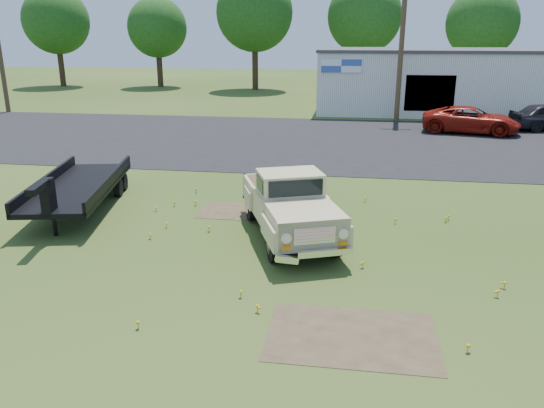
% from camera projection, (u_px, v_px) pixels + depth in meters
% --- Properties ---
extents(ground, '(140.00, 140.00, 0.00)m').
position_uv_depth(ground, '(288.00, 262.00, 12.44)').
color(ground, '#2B4616').
rests_on(ground, ground).
extents(asphalt_lot, '(90.00, 14.00, 0.02)m').
position_uv_depth(asphalt_lot, '(324.00, 141.00, 26.56)').
color(asphalt_lot, black).
rests_on(asphalt_lot, ground).
extents(dirt_patch_a, '(3.00, 2.00, 0.01)m').
position_uv_depth(dirt_patch_a, '(352.00, 336.00, 9.41)').
color(dirt_patch_a, '#463525').
rests_on(dirt_patch_a, ground).
extents(dirt_patch_b, '(2.20, 1.60, 0.01)m').
position_uv_depth(dirt_patch_b, '(237.00, 211.00, 16.02)').
color(dirt_patch_b, '#463525').
rests_on(dirt_patch_b, ground).
extents(commercial_building, '(14.20, 8.20, 4.15)m').
position_uv_depth(commercial_building, '(423.00, 80.00, 36.34)').
color(commercial_building, beige).
rests_on(commercial_building, ground).
extents(utility_pole_mid, '(1.60, 0.30, 9.00)m').
position_uv_depth(utility_pole_mid, '(402.00, 43.00, 31.16)').
color(utility_pole_mid, '#41321E').
rests_on(utility_pole_mid, ground).
extents(treeline_a, '(6.40, 6.40, 9.52)m').
position_uv_depth(treeline_a, '(56.00, 21.00, 52.15)').
color(treeline_a, '#382719').
rests_on(treeline_a, ground).
extents(treeline_b, '(5.76, 5.76, 8.57)m').
position_uv_depth(treeline_b, '(157.00, 28.00, 51.85)').
color(treeline_b, '#382719').
rests_on(treeline_b, ground).
extents(treeline_c, '(7.04, 7.04, 10.47)m').
position_uv_depth(treeline_c, '(255.00, 13.00, 48.62)').
color(treeline_c, '#382719').
rests_on(treeline_c, ground).
extents(treeline_d, '(6.72, 6.72, 10.00)m').
position_uv_depth(treeline_d, '(365.00, 16.00, 48.23)').
color(treeline_d, '#382719').
rests_on(treeline_d, ground).
extents(treeline_e, '(6.08, 6.08, 9.04)m').
position_uv_depth(treeline_e, '(482.00, 23.00, 45.59)').
color(treeline_e, '#382719').
rests_on(treeline_e, ground).
extents(vintage_pickup_truck, '(3.51, 5.24, 1.77)m').
position_uv_depth(vintage_pickup_truck, '(290.00, 204.00, 13.78)').
color(vintage_pickup_truck, '#C6B485').
rests_on(vintage_pickup_truck, ground).
extents(flatbed_trailer, '(3.15, 6.28, 1.64)m').
position_uv_depth(flatbed_trailer, '(78.00, 183.00, 16.01)').
color(flatbed_trailer, black).
rests_on(flatbed_trailer, ground).
extents(red_pickup, '(5.37, 3.27, 1.39)m').
position_uv_depth(red_pickup, '(471.00, 120.00, 28.39)').
color(red_pickup, maroon).
rests_on(red_pickup, ground).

